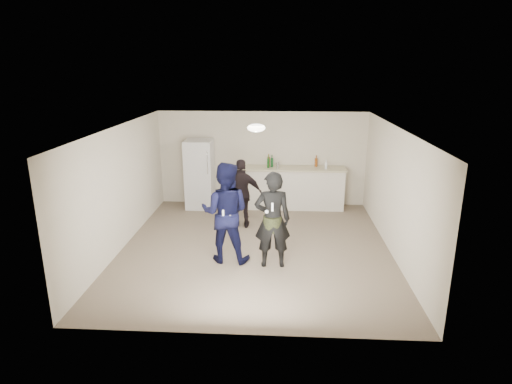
# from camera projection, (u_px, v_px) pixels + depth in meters

# --- Properties ---
(floor) EXTENTS (6.00, 6.00, 0.00)m
(floor) POSITION_uv_depth(u_px,v_px,m) (255.00, 248.00, 8.89)
(floor) COLOR #6B5B4C
(floor) RESTS_ON ground
(ceiling) EXTENTS (6.00, 6.00, 0.00)m
(ceiling) POSITION_uv_depth(u_px,v_px,m) (255.00, 127.00, 8.18)
(ceiling) COLOR silver
(ceiling) RESTS_ON wall_back
(wall_back) EXTENTS (6.00, 0.00, 6.00)m
(wall_back) POSITION_uv_depth(u_px,v_px,m) (262.00, 159.00, 11.41)
(wall_back) COLOR beige
(wall_back) RESTS_ON floor
(wall_front) EXTENTS (6.00, 0.00, 6.00)m
(wall_front) POSITION_uv_depth(u_px,v_px,m) (242.00, 253.00, 5.66)
(wall_front) COLOR beige
(wall_front) RESTS_ON floor
(wall_left) EXTENTS (0.00, 6.00, 6.00)m
(wall_left) POSITION_uv_depth(u_px,v_px,m) (121.00, 188.00, 8.69)
(wall_left) COLOR beige
(wall_left) RESTS_ON floor
(wall_right) EXTENTS (0.00, 6.00, 6.00)m
(wall_right) POSITION_uv_depth(u_px,v_px,m) (395.00, 192.00, 8.38)
(wall_right) COLOR beige
(wall_right) RESTS_ON floor
(counter) EXTENTS (2.60, 0.56, 1.05)m
(counter) POSITION_uv_depth(u_px,v_px,m) (293.00, 189.00, 11.25)
(counter) COLOR silver
(counter) RESTS_ON floor
(counter_top) EXTENTS (2.68, 0.64, 0.04)m
(counter_top) POSITION_uv_depth(u_px,v_px,m) (294.00, 168.00, 11.10)
(counter_top) COLOR #BBB491
(counter_top) RESTS_ON counter
(fridge) EXTENTS (0.70, 0.70, 1.80)m
(fridge) POSITION_uv_depth(u_px,v_px,m) (200.00, 174.00, 11.21)
(fridge) COLOR silver
(fridge) RESTS_ON floor
(fridge_handle) EXTENTS (0.02, 0.02, 0.60)m
(fridge_handle) POSITION_uv_depth(u_px,v_px,m) (207.00, 162.00, 10.73)
(fridge_handle) COLOR white
(fridge_handle) RESTS_ON fridge
(ceiling_dome) EXTENTS (0.36, 0.36, 0.16)m
(ceiling_dome) POSITION_uv_depth(u_px,v_px,m) (256.00, 128.00, 8.48)
(ceiling_dome) COLOR white
(ceiling_dome) RESTS_ON ceiling
(shaker) EXTENTS (0.08, 0.08, 0.17)m
(shaker) POSITION_uv_depth(u_px,v_px,m) (278.00, 165.00, 10.98)
(shaker) COLOR #B3B3B8
(shaker) RESTS_ON counter_top
(man) EXTENTS (1.01, 0.82, 1.94)m
(man) POSITION_uv_depth(u_px,v_px,m) (225.00, 213.00, 8.08)
(man) COLOR #0F1140
(man) RESTS_ON floor
(woman) EXTENTS (0.70, 0.49, 1.84)m
(woman) POSITION_uv_depth(u_px,v_px,m) (272.00, 220.00, 7.85)
(woman) COLOR black
(woman) RESTS_ON floor
(camo_shorts) EXTENTS (0.34, 0.34, 0.28)m
(camo_shorts) POSITION_uv_depth(u_px,v_px,m) (272.00, 223.00, 7.87)
(camo_shorts) COLOR #323D1C
(camo_shorts) RESTS_ON woman
(spectator) EXTENTS (0.95, 0.40, 1.61)m
(spectator) POSITION_uv_depth(u_px,v_px,m) (242.00, 194.00, 9.83)
(spectator) COLOR black
(spectator) RESTS_ON floor
(remote_man) EXTENTS (0.04, 0.04, 0.15)m
(remote_man) POSITION_uv_depth(u_px,v_px,m) (223.00, 214.00, 7.79)
(remote_man) COLOR white
(remote_man) RESTS_ON man
(nunchuk_man) EXTENTS (0.07, 0.07, 0.07)m
(nunchuk_man) POSITION_uv_depth(u_px,v_px,m) (230.00, 217.00, 7.83)
(nunchuk_man) COLOR white
(nunchuk_man) RESTS_ON man
(remote_woman) EXTENTS (0.04, 0.04, 0.15)m
(remote_woman) POSITION_uv_depth(u_px,v_px,m) (272.00, 207.00, 7.52)
(remote_woman) COLOR white
(remote_woman) RESTS_ON woman
(nunchuk_woman) EXTENTS (0.07, 0.07, 0.07)m
(nunchuk_woman) POSITION_uv_depth(u_px,v_px,m) (267.00, 212.00, 7.58)
(nunchuk_woman) COLOR white
(nunchuk_woman) RESTS_ON woman
(bottle_cluster) EXTENTS (1.55, 0.33, 0.25)m
(bottle_cluster) POSITION_uv_depth(u_px,v_px,m) (288.00, 163.00, 11.13)
(bottle_cluster) COLOR brown
(bottle_cluster) RESTS_ON counter_top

